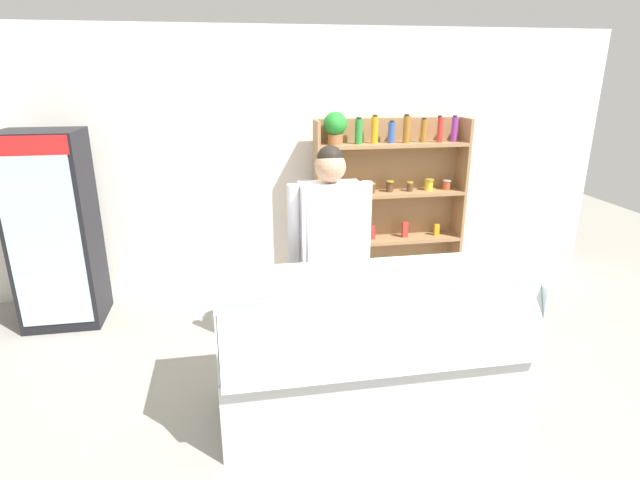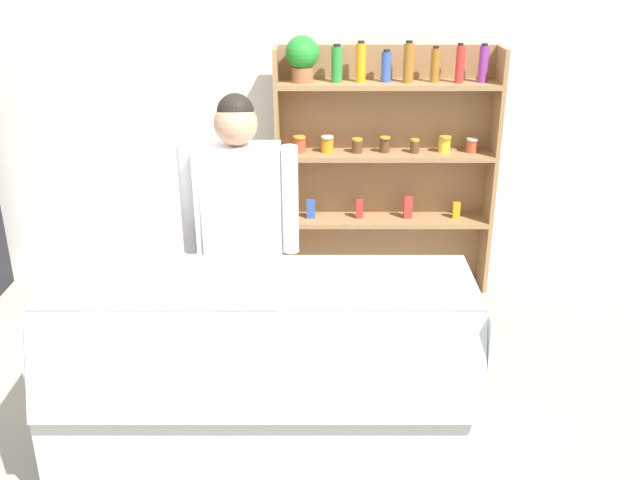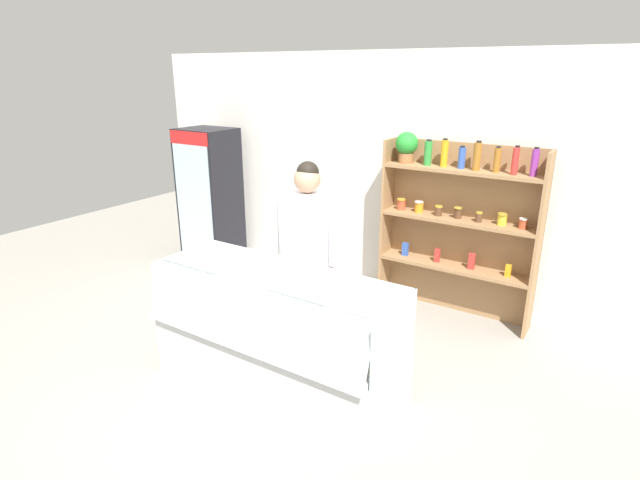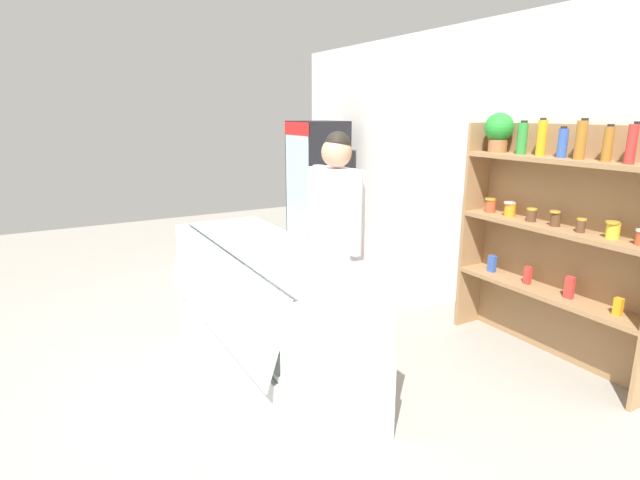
% 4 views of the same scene
% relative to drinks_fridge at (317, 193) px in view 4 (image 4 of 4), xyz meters
% --- Properties ---
extents(ground_plane, '(12.00, 12.00, 0.00)m').
position_rel_drinks_fridge_xyz_m(ground_plane, '(2.34, -1.73, -0.90)').
color(ground_plane, gray).
extents(back_wall, '(6.80, 0.10, 2.70)m').
position_rel_drinks_fridge_xyz_m(back_wall, '(2.34, 0.56, 0.45)').
color(back_wall, white).
rests_on(back_wall, ground).
extents(drinks_fridge, '(0.68, 0.59, 1.79)m').
position_rel_drinks_fridge_xyz_m(drinks_fridge, '(0.00, 0.00, 0.00)').
color(drinks_fridge, black).
rests_on(drinks_fridge, ground).
extents(shelving_unit, '(1.60, 0.29, 1.90)m').
position_rel_drinks_fridge_xyz_m(shelving_unit, '(3.19, 0.27, 0.17)').
color(shelving_unit, '#9E754C').
rests_on(shelving_unit, ground).
extents(deli_display_case, '(2.04, 0.81, 1.01)m').
position_rel_drinks_fridge_xyz_m(deli_display_case, '(2.48, -1.81, -0.58)').
color(deli_display_case, silver).
rests_on(deli_display_case, ground).
extents(shop_clerk, '(0.64, 0.25, 1.76)m').
position_rel_drinks_fridge_xyz_m(shop_clerk, '(2.32, -1.13, 0.16)').
color(shop_clerk, '#4C4233').
rests_on(shop_clerk, ground).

